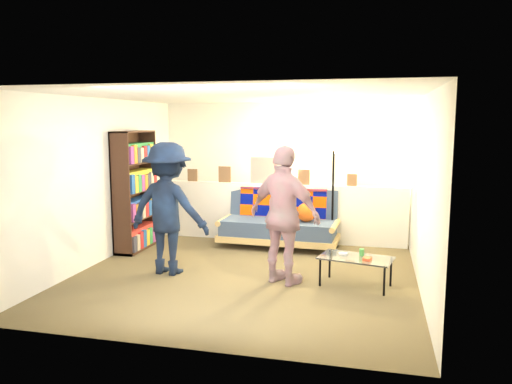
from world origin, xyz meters
TOP-DOWN VIEW (x-y plane):
  - ground at (0.00, 0.00)m, footprint 5.00×5.00m
  - room_shell at (0.00, 0.47)m, footprint 4.60×5.05m
  - half_wall_ledge at (0.00, 1.80)m, footprint 4.45×0.15m
  - ledge_decor at (-0.23, 1.78)m, footprint 2.97×0.02m
  - futon_sofa at (0.17, 1.48)m, footprint 1.98×1.01m
  - bookshelf at (-2.08, 0.71)m, footprint 0.32×0.96m
  - coffee_table at (1.48, -0.34)m, footprint 0.98×0.67m
  - floor_lamp at (1.02, 1.61)m, footprint 0.37×0.30m
  - person_left at (-1.04, -0.37)m, footprint 1.23×0.80m
  - person_right at (0.57, -0.45)m, footprint 1.12×0.84m

SIDE VIEW (x-z plane):
  - ground at x=0.00m, z-range 0.00..0.00m
  - coffee_table at x=1.48m, z-range 0.12..0.58m
  - futon_sofa at x=0.17m, z-range -0.03..0.81m
  - half_wall_ledge at x=0.00m, z-range 0.00..1.00m
  - person_right at x=0.57m, z-range 0.00..1.77m
  - bookshelf at x=-2.08m, z-range -0.06..1.85m
  - person_left at x=-1.04m, z-range 0.00..1.79m
  - ledge_decor at x=-0.23m, z-range 0.95..1.40m
  - floor_lamp at x=1.02m, z-range 0.35..2.02m
  - room_shell at x=0.00m, z-range 0.45..2.90m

